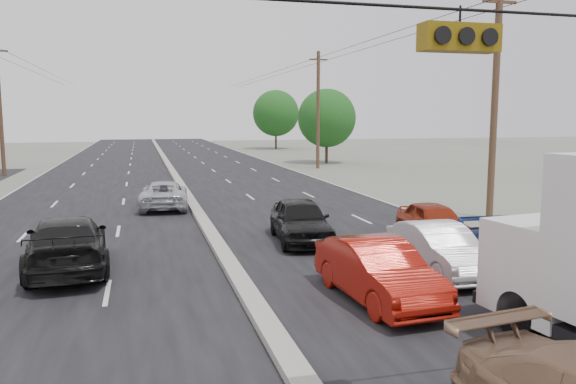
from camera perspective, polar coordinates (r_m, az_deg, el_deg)
The scene contains 15 objects.
road_surface at distance 36.87m, azimuth -10.85°, elevation 0.56°, with size 20.00×160.00×0.02m, color black.
center_median at distance 36.86m, azimuth -10.85°, elevation 0.72°, with size 0.50×160.00×0.20m, color gray.
utility_pole_left_c at distance 47.59m, azimuth -27.22°, elevation 7.59°, with size 1.60×0.30×10.00m.
utility_pole_right_b at distance 26.22m, azimuth 20.26°, elevation 8.60°, with size 1.60×0.30×10.00m.
utility_pole_right_c at distance 48.87m, azimuth 3.07°, elevation 8.40°, with size 1.60×0.30×10.00m.
traffic_signals at distance 7.65m, azimuth 16.35°, elevation 15.13°, with size 25.00×0.30×0.54m.
tree_right_mid at distance 54.40m, azimuth 3.97°, elevation 7.50°, with size 5.60×5.60×7.14m.
tree_right_far at distance 78.72m, azimuth -1.24°, elevation 8.01°, with size 6.40×6.40×8.16m.
red_sedan at distance 13.87m, azimuth 9.11°, elevation -7.99°, with size 1.57×4.50×1.48m, color maroon.
queue_car_a at distance 20.07m, azimuth 1.28°, elevation -2.93°, with size 1.83×4.55×1.55m, color black.
queue_car_b at distance 16.60m, azimuth 15.13°, elevation -5.68°, with size 1.50×4.29×1.41m, color white.
queue_car_d at distance 16.13m, azimuth 23.86°, elevation -6.30°, with size 2.11×5.18×1.50m, color navy.
queue_car_e at distance 20.77m, azimuth 14.65°, elevation -3.03°, with size 1.65×4.10×1.40m, color maroon.
oncoming_near at distance 17.54m, azimuth -21.53°, elevation -4.94°, with size 2.23×5.49×1.59m, color black.
oncoming_far at distance 28.08m, azimuth -12.48°, elevation -0.29°, with size 2.22×4.82×1.34m, color #AEB1B6.
Camera 1 is at (-2.47, -6.52, 4.46)m, focal length 35.00 mm.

